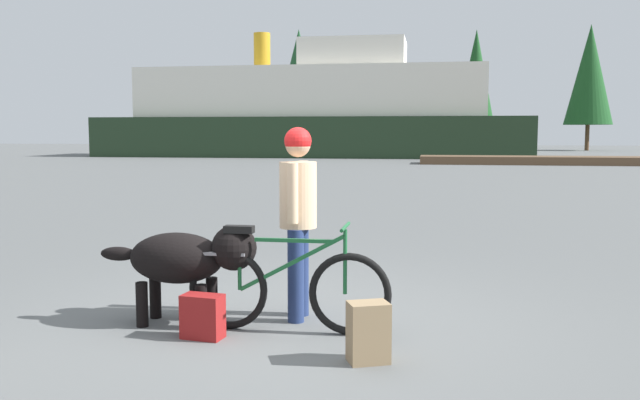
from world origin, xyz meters
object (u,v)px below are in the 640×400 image
at_px(handbag_pannier, 203,316).
at_px(dog, 188,258).
at_px(ferry_boat, 314,114).
at_px(backpack, 368,332).
at_px(person_cyclist, 298,205).
at_px(bicycle, 286,287).

bearing_deg(handbag_pannier, dog, 124.71).
bearing_deg(ferry_boat, dog, -81.41).
xyz_separation_m(backpack, handbag_pannier, (-1.34, 0.34, -0.04)).
bearing_deg(handbag_pannier, ferry_boat, 98.86).
bearing_deg(ferry_boat, handbag_pannier, -81.14).
xyz_separation_m(person_cyclist, backpack, (0.71, -1.02, -0.78)).
bearing_deg(dog, handbag_pannier, -55.29).
bearing_deg(bicycle, dog, 174.58).
relative_size(person_cyclist, backpack, 3.87).
bearing_deg(ferry_boat, backpack, -79.34).
height_order(bicycle, person_cyclist, person_cyclist).
height_order(person_cyclist, dog, person_cyclist).
distance_m(dog, backpack, 1.77).
xyz_separation_m(person_cyclist, handbag_pannier, (-0.63, -0.68, -0.82)).
relative_size(bicycle, dog, 1.22).
bearing_deg(bicycle, person_cyclist, 87.39).
bearing_deg(bicycle, handbag_pannier, -155.61).
xyz_separation_m(bicycle, backpack, (0.73, -0.62, -0.15)).
height_order(bicycle, ferry_boat, ferry_boat).
bearing_deg(person_cyclist, backpack, -55.28).
relative_size(bicycle, handbag_pannier, 4.81).
height_order(person_cyclist, ferry_boat, ferry_boat).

